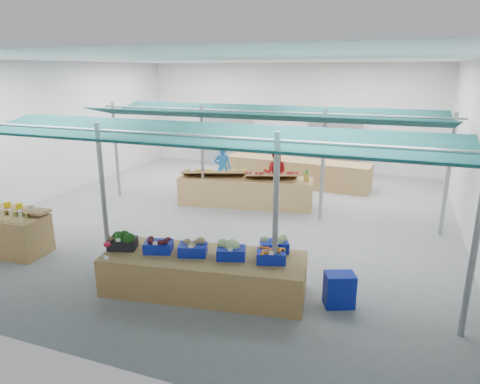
{
  "coord_description": "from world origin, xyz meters",
  "views": [
    {
      "loc": [
        4.32,
        -10.56,
        3.96
      ],
      "look_at": [
        0.96,
        -1.6,
        1.19
      ],
      "focal_mm": 32.0,
      "sensor_mm": 36.0,
      "label": 1
    }
  ],
  "objects": [
    {
      "name": "crate_cabbage",
      "position": [
        1.72,
        -4.08,
        0.87
      ],
      "size": [
        0.58,
        0.48,
        0.35
      ],
      "rotation": [
        0.0,
        0.0,
        0.31
      ],
      "color": "#0E1F9F",
      "rests_on": "veg_counter"
    },
    {
      "name": "apple_heap_red",
      "position": [
        0.96,
        1.05,
        1.01
      ],
      "size": [
        1.65,
        1.16,
        0.27
      ],
      "rotation": [
        0.0,
        0.0,
        0.34
      ],
      "color": "#997247",
      "rests_on": "fruit_counter"
    },
    {
      "name": "floor",
      "position": [
        0.0,
        0.0,
        0.0
      ],
      "size": [
        13.0,
        13.0,
        0.0
      ],
      "primitive_type": "plane",
      "color": "slate",
      "rests_on": "ground"
    },
    {
      "name": "crate_extra",
      "position": [
        2.36,
        -3.51,
        0.86
      ],
      "size": [
        0.6,
        0.53,
        0.32
      ],
      "rotation": [
        0.0,
        0.0,
        0.45
      ],
      "color": "#0E1F9F",
      "rests_on": "veg_counter"
    },
    {
      "name": "hall",
      "position": [
        0.0,
        1.44,
        2.65
      ],
      "size": [
        13.0,
        13.0,
        13.0
      ],
      "color": "silver",
      "rests_on": "ground"
    },
    {
      "name": "fruit_counter",
      "position": [
        0.16,
        1.01,
        0.42
      ],
      "size": [
        4.06,
        1.59,
        0.85
      ],
      "primitive_type": "cube",
      "rotation": [
        0.0,
        0.0,
        0.17
      ],
      "color": "olive",
      "rests_on": "floor"
    },
    {
      "name": "pole_ribbon",
      "position": [
        -0.14,
        -5.08,
        1.08
      ],
      "size": [
        0.12,
        0.12,
        0.28
      ],
      "color": "red",
      "rests_on": "pole_grid"
    },
    {
      "name": "pineapple",
      "position": [
        1.94,
        1.22,
        1.03
      ],
      "size": [
        0.14,
        0.14,
        0.39
      ],
      "rotation": [
        0.0,
        0.0,
        0.34
      ],
      "color": "#8C6019",
      "rests_on": "fruit_counter"
    },
    {
      "name": "awnings",
      "position": [
        0.75,
        -1.75,
        2.78
      ],
      "size": [
        9.5,
        7.08,
        0.3
      ],
      "color": "#0A2C2B",
      "rests_on": "pole_grid"
    },
    {
      "name": "vendor_left",
      "position": [
        -1.04,
        2.11,
        0.79
      ],
      "size": [
        0.63,
        0.47,
        1.59
      ],
      "primitive_type": "imported",
      "rotation": [
        0.0,
        0.0,
        3.31
      ],
      "color": "blue",
      "rests_on": "floor"
    },
    {
      "name": "crate_carrots",
      "position": [
        2.43,
        -3.97,
        0.82
      ],
      "size": [
        0.58,
        0.48,
        0.29
      ],
      "rotation": [
        0.0,
        0.0,
        0.31
      ],
      "color": "#0E1F9F",
      "rests_on": "veg_counter"
    },
    {
      "name": "back_shelving_left",
      "position": [
        -2.5,
        6.0,
        1.0
      ],
      "size": [
        2.0,
        0.5,
        2.0
      ],
      "primitive_type": "cube",
      "color": "#B23F33",
      "rests_on": "floor"
    },
    {
      "name": "crate_broccoli",
      "position": [
        -0.34,
        -4.39,
        0.87
      ],
      "size": [
        0.58,
        0.48,
        0.35
      ],
      "rotation": [
        0.0,
        0.0,
        0.31
      ],
      "color": "black",
      "rests_on": "veg_counter"
    },
    {
      "name": "crate_stack",
      "position": [
        3.61,
        -3.78,
        0.3
      ],
      "size": [
        0.6,
        0.52,
        0.6
      ],
      "primitive_type": "cube",
      "rotation": [
        0.0,
        0.0,
        0.4
      ],
      "color": "#0E1F9F",
      "rests_on": "floor"
    },
    {
      "name": "crate_celeriac",
      "position": [
        1.02,
        -4.18,
        0.86
      ],
      "size": [
        0.58,
        0.48,
        0.31
      ],
      "rotation": [
        0.0,
        0.0,
        0.31
      ],
      "color": "#0E1F9F",
      "rests_on": "veg_counter"
    },
    {
      "name": "back_shelving_right",
      "position": [
        2.0,
        6.0,
        1.0
      ],
      "size": [
        2.0,
        0.5,
        2.0
      ],
      "primitive_type": "cube",
      "color": "#B23F33",
      "rests_on": "floor"
    },
    {
      "name": "bottle_shelf",
      "position": [
        -3.71,
        -4.06,
        0.46
      ],
      "size": [
        1.98,
        1.27,
        1.14
      ],
      "rotation": [
        0.0,
        0.0,
        0.06
      ],
      "color": "olive",
      "rests_on": "floor"
    },
    {
      "name": "crate_beets",
      "position": [
        0.37,
        -4.29,
        0.85
      ],
      "size": [
        0.58,
        0.48,
        0.29
      ],
      "rotation": [
        0.0,
        0.0,
        0.31
      ],
      "color": "#0E1F9F",
      "rests_on": "veg_counter"
    },
    {
      "name": "vendor_right",
      "position": [
        0.76,
        2.11,
        0.79
      ],
      "size": [
        0.86,
        0.72,
        1.59
      ],
      "primitive_type": "imported",
      "rotation": [
        0.0,
        0.0,
        3.31
      ],
      "color": "maroon",
      "rests_on": "floor"
    },
    {
      "name": "pole_grid",
      "position": [
        0.75,
        -1.75,
        1.81
      ],
      "size": [
        10.0,
        4.6,
        3.0
      ],
      "color": "gray",
      "rests_on": "floor"
    },
    {
      "name": "veg_counter",
      "position": [
        1.22,
        -4.15,
        0.36
      ],
      "size": [
        3.81,
        1.77,
        0.71
      ],
      "primitive_type": "cube",
      "rotation": [
        0.0,
        0.0,
        0.15
      ],
      "color": "olive",
      "rests_on": "floor"
    },
    {
      "name": "sparrow",
      "position": [
        -0.48,
        -4.54,
        0.96
      ],
      "size": [
        0.12,
        0.09,
        0.11
      ],
      "rotation": [
        0.0,
        0.0,
        0.31
      ],
      "color": "brown",
      "rests_on": "crate_broccoli"
    },
    {
      "name": "apple_heap_yellow",
      "position": [
        -0.76,
        0.76,
        1.01
      ],
      "size": [
        2.02,
        1.29,
        0.27
      ],
      "rotation": [
        0.0,
        0.0,
        0.34
      ],
      "color": "#997247",
      "rests_on": "fruit_counter"
    },
    {
      "name": "far_counter",
      "position": [
        1.04,
        3.84,
        0.46
      ],
      "size": [
        5.13,
        1.42,
        0.91
      ],
      "primitive_type": "cube",
      "rotation": [
        0.0,
        0.0,
        -0.08
      ],
      "color": "olive",
      "rests_on": "floor"
    }
  ]
}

